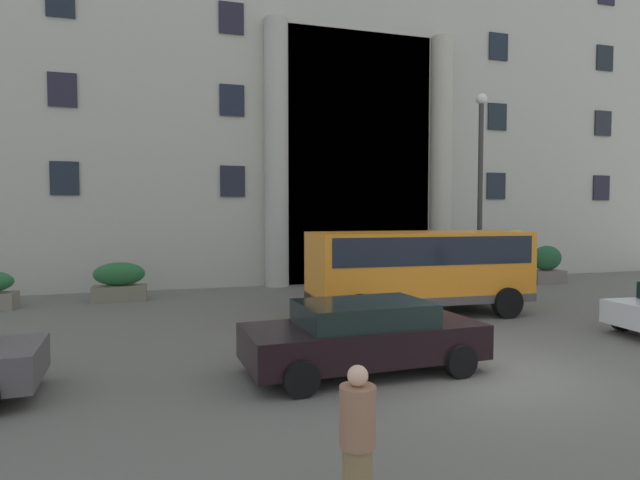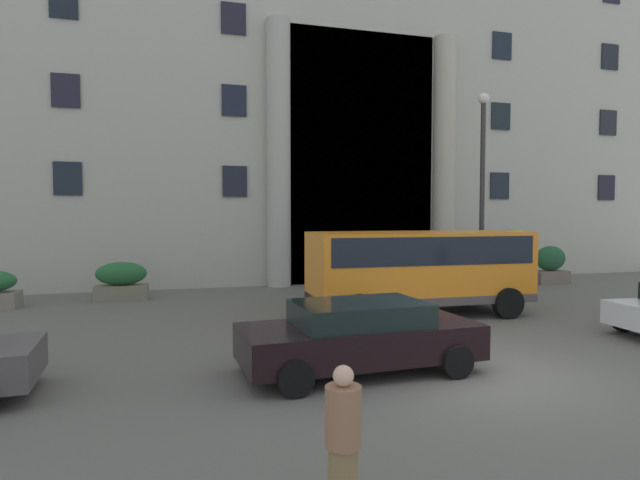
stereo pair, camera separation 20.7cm
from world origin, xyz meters
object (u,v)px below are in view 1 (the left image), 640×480
at_px(motorcycle_near_kerb, 350,320).
at_px(hedge_planter_far_east, 546,265).
at_px(pedestrian_child_trailing, 358,445).
at_px(orange_minibus, 419,265).
at_px(hedge_planter_east, 119,282).
at_px(bus_stop_sign, 515,256).
at_px(parked_coupe_end, 363,335).
at_px(lamppost_plaza_centre, 480,179).
at_px(hedge_planter_entrance_right, 472,270).

bearing_deg(motorcycle_near_kerb, hedge_planter_far_east, 36.32).
bearing_deg(pedestrian_child_trailing, orange_minibus, -118.49).
bearing_deg(hedge_planter_east, pedestrian_child_trailing, -77.11).
distance_m(orange_minibus, motorcycle_near_kerb, 3.95).
height_order(bus_stop_sign, parked_coupe_end, bus_stop_sign).
height_order(pedestrian_child_trailing, lamppost_plaza_centre, lamppost_plaza_centre).
bearing_deg(bus_stop_sign, hedge_planter_entrance_right, 86.96).
bearing_deg(hedge_planter_east, lamppost_plaza_centre, -11.54).
bearing_deg(orange_minibus, pedestrian_child_trailing, -119.03).
xyz_separation_m(parked_coupe_end, motorcycle_near_kerb, (0.65, 2.54, -0.26)).
distance_m(pedestrian_child_trailing, lamppost_plaza_centre, 15.68).
height_order(hedge_planter_east, hedge_planter_far_east, hedge_planter_far_east).
bearing_deg(pedestrian_child_trailing, bus_stop_sign, -130.60).
xyz_separation_m(hedge_planter_east, motorcycle_near_kerb, (5.85, -7.56, -0.20)).
xyz_separation_m(hedge_planter_far_east, motorcycle_near_kerb, (-11.72, -7.13, -0.34)).
height_order(hedge_planter_far_east, pedestrian_child_trailing, hedge_planter_far_east).
relative_size(orange_minibus, hedge_planter_entrance_right, 3.05).
bearing_deg(hedge_planter_east, parked_coupe_end, -62.76).
height_order(hedge_planter_far_east, motorcycle_near_kerb, hedge_planter_far_east).
bearing_deg(hedge_planter_far_east, orange_minibus, -151.03).
xyz_separation_m(bus_stop_sign, lamppost_plaza_centre, (-0.98, 0.76, 2.82)).
relative_size(orange_minibus, motorcycle_near_kerb, 3.32).
bearing_deg(orange_minibus, hedge_planter_east, 150.77).
bearing_deg(lamppost_plaza_centre, motorcycle_near_kerb, -144.20).
distance_m(bus_stop_sign, parked_coupe_end, 10.88).
xyz_separation_m(orange_minibus, pedestrian_child_trailing, (-5.52, -9.41, -0.73)).
height_order(bus_stop_sign, hedge_planter_east, bus_stop_sign).
bearing_deg(bus_stop_sign, pedestrian_child_trailing, -132.51).
bearing_deg(hedge_planter_far_east, parked_coupe_end, -142.01).
bearing_deg(pedestrian_child_trailing, motorcycle_near_kerb, -107.46).
bearing_deg(bus_stop_sign, parked_coupe_end, -141.64).
xyz_separation_m(hedge_planter_east, lamppost_plaza_centre, (12.73, -2.60, 3.69)).
height_order(motorcycle_near_kerb, lamppost_plaza_centre, lamppost_plaza_centre).
height_order(orange_minibus, hedge_planter_far_east, orange_minibus).
xyz_separation_m(motorcycle_near_kerb, lamppost_plaza_centre, (6.88, 4.96, 3.88)).
relative_size(orange_minibus, pedestrian_child_trailing, 4.17).
bearing_deg(motorcycle_near_kerb, orange_minibus, 42.40).
distance_m(parked_coupe_end, pedestrian_child_trailing, 4.92).
relative_size(hedge_planter_entrance_right, lamppost_plaza_centre, 0.29).
relative_size(orange_minibus, hedge_planter_far_east, 3.98).
bearing_deg(motorcycle_near_kerb, parked_coupe_end, -99.35).
bearing_deg(parked_coupe_end, hedge_planter_entrance_right, 45.18).
distance_m(motorcycle_near_kerb, pedestrian_child_trailing, 7.53).
bearing_deg(hedge_planter_far_east, pedestrian_child_trailing, -134.99).
height_order(bus_stop_sign, hedge_planter_far_east, bus_stop_sign).
bearing_deg(bus_stop_sign, hedge_planter_east, 166.22).
bearing_deg(motorcycle_near_kerb, pedestrian_child_trailing, -104.34).
bearing_deg(orange_minibus, lamppost_plaza_centre, 35.88).
distance_m(bus_stop_sign, hedge_planter_east, 14.14).
bearing_deg(lamppost_plaza_centre, orange_minibus, -145.48).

